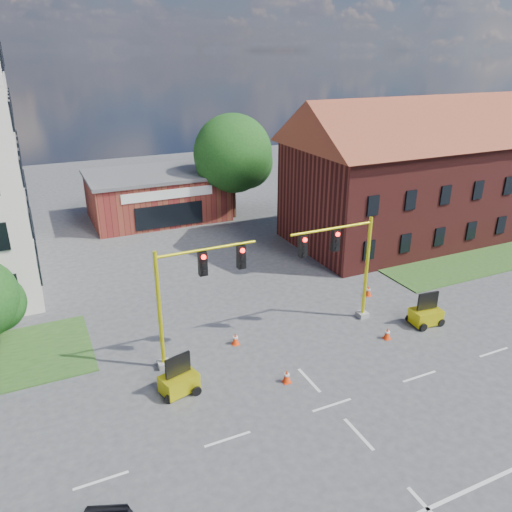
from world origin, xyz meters
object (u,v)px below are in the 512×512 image
(trailer_west, at_px, (179,381))
(signal_mast_west, at_px, (192,290))
(trailer_east, at_px, (426,315))
(pickup_white, at_px, (377,242))
(signal_mast_east, at_px, (343,260))

(trailer_west, bearing_deg, signal_mast_west, 40.11)
(trailer_east, relative_size, pickup_white, 0.37)
(pickup_white, bearing_deg, trailer_west, 133.80)
(trailer_west, relative_size, pickup_white, 0.36)
(signal_mast_west, xyz_separation_m, trailer_west, (-1.52, -2.22, -3.34))
(signal_mast_east, height_order, trailer_east, signal_mast_east)
(pickup_white, bearing_deg, signal_mast_west, 130.23)
(signal_mast_west, bearing_deg, trailer_east, -9.47)
(trailer_west, relative_size, trailer_east, 0.98)
(signal_mast_east, distance_m, pickup_white, 12.67)
(signal_mast_west, relative_size, signal_mast_east, 1.00)
(signal_mast_east, bearing_deg, trailer_east, -26.37)
(signal_mast_east, height_order, pickup_white, signal_mast_east)
(signal_mast_west, bearing_deg, pickup_white, 25.15)
(signal_mast_east, height_order, trailer_west, signal_mast_east)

